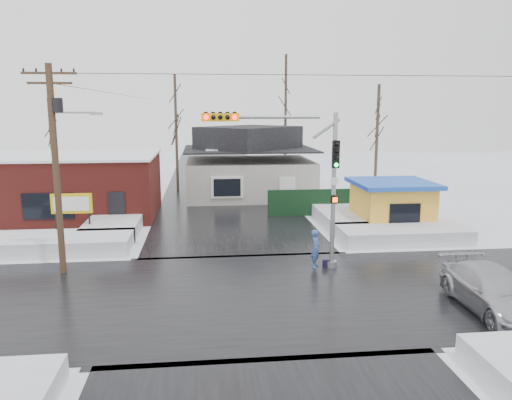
{
  "coord_description": "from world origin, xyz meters",
  "views": [
    {
      "loc": [
        -1.8,
        -18.4,
        7.21
      ],
      "look_at": [
        0.64,
        4.1,
        3.0
      ],
      "focal_mm": 35.0,
      "sensor_mm": 36.0,
      "label": 1
    }
  ],
  "objects": [
    {
      "name": "tree_far_right",
      "position": [
        12.0,
        20.0,
        7.16
      ],
      "size": [
        3.0,
        3.0,
        9.0
      ],
      "color": "#332821",
      "rests_on": "ground"
    },
    {
      "name": "tree_far_west",
      "position": [
        -14.0,
        24.0,
        6.36
      ],
      "size": [
        3.0,
        3.0,
        8.0
      ],
      "color": "#332821",
      "rests_on": "ground"
    },
    {
      "name": "snowbank_ne",
      "position": [
        9.0,
        7.0,
        0.4
      ],
      "size": [
        7.0,
        3.0,
        0.8
      ],
      "primitive_type": "cube",
      "color": "white",
      "rests_on": "ground"
    },
    {
      "name": "ground",
      "position": [
        0.0,
        0.0,
        0.0
      ],
      "size": [
        120.0,
        120.0,
        0.0
      ],
      "primitive_type": "plane",
      "color": "white",
      "rests_on": "ground"
    },
    {
      "name": "house",
      "position": [
        2.0,
        22.0,
        2.62
      ],
      "size": [
        10.4,
        8.4,
        5.76
      ],
      "color": "#B3AFA2",
      "rests_on": "ground"
    },
    {
      "name": "utility_pole",
      "position": [
        -7.93,
        3.5,
        5.11
      ],
      "size": [
        3.15,
        0.44,
        9.0
      ],
      "color": "#382619",
      "rests_on": "ground"
    },
    {
      "name": "marquee_sign",
      "position": [
        -9.0,
        9.49,
        1.92
      ],
      "size": [
        2.2,
        0.21,
        2.55
      ],
      "color": "black",
      "rests_on": "ground"
    },
    {
      "name": "car",
      "position": [
        8.46,
        -2.49,
        0.76
      ],
      "size": [
        2.23,
        5.27,
        1.52
      ],
      "primitive_type": "imported",
      "rotation": [
        0.0,
        0.0,
        -0.02
      ],
      "color": "#B7B8BE",
      "rests_on": "ground"
    },
    {
      "name": "road_ns",
      "position": [
        0.0,
        0.0,
        0.01
      ],
      "size": [
        10.0,
        120.0,
        0.02
      ],
      "primitive_type": "cube",
      "color": "black",
      "rests_on": "ground"
    },
    {
      "name": "snowbank_nw",
      "position": [
        -9.0,
        7.0,
        0.4
      ],
      "size": [
        7.0,
        3.0,
        0.8
      ],
      "primitive_type": "cube",
      "color": "white",
      "rests_on": "ground"
    },
    {
      "name": "fence",
      "position": [
        6.5,
        14.0,
        0.9
      ],
      "size": [
        8.0,
        0.12,
        1.8
      ],
      "primitive_type": "cube",
      "color": "black",
      "rests_on": "ground"
    },
    {
      "name": "snowbank_nside_e",
      "position": [
        7.0,
        12.0,
        0.4
      ],
      "size": [
        3.0,
        8.0,
        0.8
      ],
      "primitive_type": "cube",
      "color": "white",
      "rests_on": "ground"
    },
    {
      "name": "road_ew",
      "position": [
        0.0,
        0.0,
        0.01
      ],
      "size": [
        120.0,
        10.0,
        0.02
      ],
      "primitive_type": "cube",
      "color": "black",
      "rests_on": "ground"
    },
    {
      "name": "kiosk",
      "position": [
        9.5,
        9.99,
        1.46
      ],
      "size": [
        4.6,
        4.6,
        2.88
      ],
      "color": "yellow",
      "rests_on": "ground"
    },
    {
      "name": "brick_building",
      "position": [
        -11.0,
        15.99,
        2.08
      ],
      "size": [
        12.2,
        8.2,
        4.12
      ],
      "color": "maroon",
      "rests_on": "ground"
    },
    {
      "name": "snowbank_nside_w",
      "position": [
        -7.0,
        12.0,
        0.4
      ],
      "size": [
        3.0,
        8.0,
        0.8
      ],
      "primitive_type": "cube",
      "color": "white",
      "rests_on": "ground"
    },
    {
      "name": "shopping_bag",
      "position": [
        3.73,
        2.95,
        0.17
      ],
      "size": [
        0.3,
        0.17,
        0.35
      ],
      "primitive_type": "cube",
      "rotation": [
        0.0,
        0.0,
        0.19
      ],
      "color": "black",
      "rests_on": "ground"
    },
    {
      "name": "pedestrian",
      "position": [
        3.27,
        3.06,
        0.88
      ],
      "size": [
        0.63,
        0.75,
        1.75
      ],
      "primitive_type": "imported",
      "rotation": [
        0.0,
        0.0,
        1.18
      ],
      "color": "#3B5CA6",
      "rests_on": "ground"
    },
    {
      "name": "tree_far_left",
      "position": [
        -4.0,
        26.0,
        7.95
      ],
      "size": [
        3.0,
        3.0,
        10.0
      ],
      "color": "#332821",
      "rests_on": "ground"
    },
    {
      "name": "tree_far_mid",
      "position": [
        6.0,
        28.0,
        9.54
      ],
      "size": [
        3.0,
        3.0,
        12.0
      ],
      "color": "#332821",
      "rests_on": "ground"
    },
    {
      "name": "traffic_signal",
      "position": [
        2.43,
        2.97,
        4.54
      ],
      "size": [
        6.05,
        0.68,
        7.0
      ],
      "color": "gray",
      "rests_on": "ground"
    }
  ]
}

